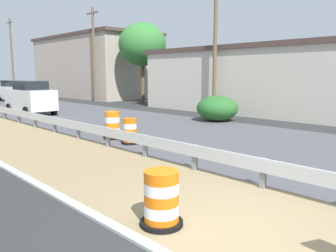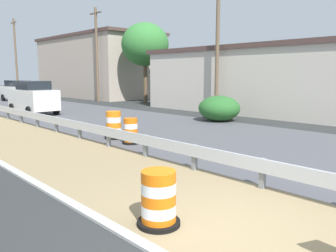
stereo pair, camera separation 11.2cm
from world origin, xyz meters
The scene contains 15 objects.
ground_plane centered at (0.00, 0.00, 0.00)m, with size 160.00×160.00×0.00m, color #2B2D2D.
median_dirt_strip centered at (0.65, 0.00, 0.00)m, with size 3.70×120.00×0.01m, color #8E7A56.
guardrail_median centered at (2.26, 3.87, 0.52)m, with size 0.18×49.62×0.71m.
traffic_barrel_nearest centered at (-0.65, 0.99, 0.43)m, with size 0.75×0.75×0.96m.
traffic_barrel_close centered at (3.21, 6.82, 0.43)m, with size 0.64×0.64×0.96m.
traffic_barrel_mid centered at (3.33, 8.09, 0.50)m, with size 0.74×0.74×1.11m.
car_lead_near_lane centered at (4.46, 18.87, 1.07)m, with size 1.95×4.39×2.14m.
car_trailing_near_lane centered at (7.55, 29.93, 1.00)m, with size 2.12×4.66×1.99m.
roadside_shop_near centered at (16.46, 9.33, 2.21)m, with size 7.02×16.34×4.39m.
roadside_shop_far centered at (16.97, 31.03, 3.40)m, with size 7.63×16.10×6.79m.
utility_pole_near centered at (12.62, 10.25, 4.65)m, with size 0.24×1.80×8.99m.
utility_pole_mid centered at (12.86, 24.49, 4.44)m, with size 0.24×1.80×8.56m.
utility_pole_far centered at (11.83, 41.99, 4.90)m, with size 0.24×1.80×9.47m.
bush_roadside centered at (10.51, 8.37, 0.70)m, with size 2.29×2.29×1.40m, color #286028.
tree_roadside centered at (15.43, 20.60, 5.16)m, with size 4.22×4.22×7.08m.
Camera 2 is at (-4.32, -3.10, 2.58)m, focal length 36.05 mm.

